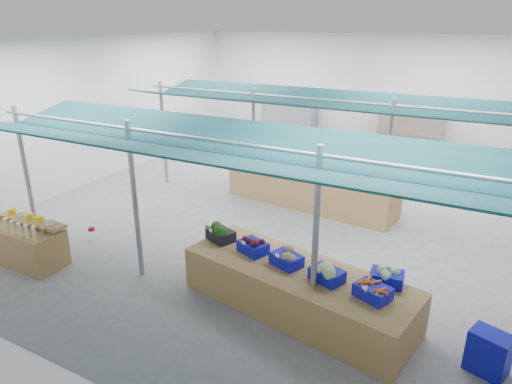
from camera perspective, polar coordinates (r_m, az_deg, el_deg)
floor at (r=11.69m, az=2.83°, el=-2.50°), size 13.00×13.00×0.00m
hall at (r=12.23m, az=6.03°, el=11.37°), size 13.00×13.00×13.00m
pole_grid at (r=9.28m, az=2.51°, el=3.21°), size 10.00×4.60×3.00m
awnings at (r=9.04m, az=2.60°, el=9.08°), size 9.50×7.08×0.30m
back_shelving_left at (r=17.62m, az=4.03°, el=8.80°), size 2.00×0.50×2.00m
back_shelving_right at (r=16.34m, az=18.64°, el=6.84°), size 2.00×0.50×2.00m
bottle_shelf at (r=10.28m, az=-26.73°, el=-5.69°), size 1.69×1.06×1.03m
veg_counter at (r=7.80m, az=5.10°, el=-12.03°), size 4.13×2.00×0.77m
fruit_counter at (r=12.03m, az=6.80°, el=0.53°), size 4.62×1.58×0.97m
far_counter at (r=15.31m, az=15.69°, el=4.13°), size 5.01×1.21×0.89m
crate_stack at (r=7.36m, az=27.08°, el=-17.47°), size 0.61×0.51×0.63m
vendor_left at (r=13.30m, az=3.85°, el=4.50°), size 0.71×0.50×1.81m
vendor_right at (r=12.70m, az=11.26°, el=3.36°), size 0.95×0.78×1.81m
crate_broccoli at (r=8.46m, az=-4.44°, el=-5.04°), size 0.59×0.50×0.35m
crate_beets at (r=8.02m, az=-0.37°, el=-6.70°), size 0.59×0.50×0.29m
crate_celeriac at (r=7.63m, az=3.85°, el=-8.14°), size 0.59×0.50×0.31m
crate_cabbage at (r=7.28m, az=8.89°, el=-9.78°), size 0.59×0.50×0.35m
crate_carrots at (r=7.02m, az=14.41°, el=-11.91°), size 0.59×0.50×0.29m
sparrow at (r=8.44m, az=-5.96°, el=-4.48°), size 0.12×0.09×0.11m
pole_ribbon at (r=8.67m, az=-19.89°, el=-4.53°), size 0.12×0.12×0.28m
apple_heap_yellow at (r=12.25m, az=2.24°, el=4.24°), size 2.01×1.10×0.27m
apple_heap_red at (r=11.35m, az=10.76°, el=2.56°), size 1.62×1.01×0.27m
pineapple at (r=10.97m, az=16.14°, el=1.54°), size 0.14×0.14×0.39m
crate_extra at (r=7.40m, az=16.07°, el=-9.96°), size 0.53×0.43×0.32m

